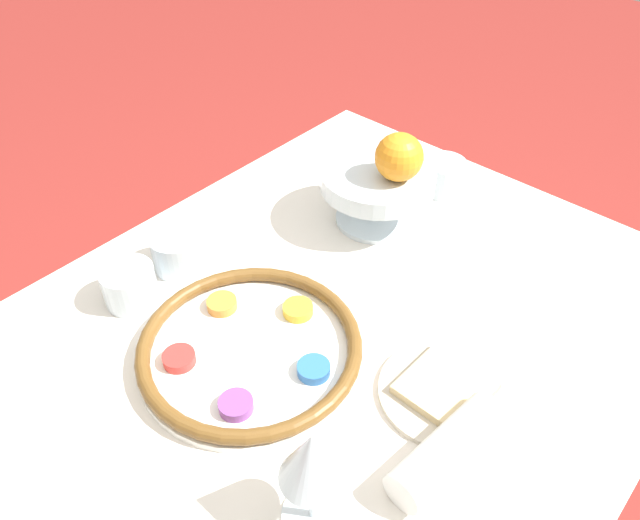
{
  "coord_description": "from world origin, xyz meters",
  "views": [
    {
      "loc": [
        -0.4,
        -0.38,
        1.37
      ],
      "look_at": [
        0.12,
        0.08,
        0.77
      ],
      "focal_mm": 35.0,
      "sensor_mm": 36.0,
      "label": 1
    }
  ],
  "objects_px": {
    "fruit_stand": "(377,184)",
    "wine_glass": "(312,461)",
    "napkin_roll": "(447,451)",
    "cup_mid": "(443,176)",
    "cup_far": "(130,285)",
    "orange_fruit": "(399,157)",
    "bread_plate": "(445,391)",
    "seder_plate": "(250,348)",
    "cup_near": "(179,250)"
  },
  "relations": [
    {
      "from": "wine_glass",
      "to": "cup_far",
      "type": "xyz_separation_m",
      "value": [
        0.07,
        0.42,
        -0.08
      ]
    },
    {
      "from": "seder_plate",
      "to": "wine_glass",
      "type": "height_order",
      "value": "wine_glass"
    },
    {
      "from": "cup_near",
      "to": "cup_mid",
      "type": "height_order",
      "value": "same"
    },
    {
      "from": "fruit_stand",
      "to": "cup_mid",
      "type": "xyz_separation_m",
      "value": [
        0.15,
        -0.03,
        -0.04
      ]
    },
    {
      "from": "orange_fruit",
      "to": "napkin_roll",
      "type": "height_order",
      "value": "orange_fruit"
    },
    {
      "from": "orange_fruit",
      "to": "bread_plate",
      "type": "bearing_deg",
      "value": -132.19
    },
    {
      "from": "fruit_stand",
      "to": "wine_glass",
      "type": "bearing_deg",
      "value": -149.17
    },
    {
      "from": "wine_glass",
      "to": "cup_far",
      "type": "distance_m",
      "value": 0.43
    },
    {
      "from": "seder_plate",
      "to": "napkin_roll",
      "type": "relative_size",
      "value": 1.84
    },
    {
      "from": "fruit_stand",
      "to": "cup_near",
      "type": "xyz_separation_m",
      "value": [
        -0.29,
        0.15,
        -0.04
      ]
    },
    {
      "from": "orange_fruit",
      "to": "napkin_roll",
      "type": "distance_m",
      "value": 0.45
    },
    {
      "from": "wine_glass",
      "to": "napkin_roll",
      "type": "height_order",
      "value": "wine_glass"
    },
    {
      "from": "seder_plate",
      "to": "cup_mid",
      "type": "relative_size",
      "value": 3.86
    },
    {
      "from": "wine_glass",
      "to": "bread_plate",
      "type": "relative_size",
      "value": 0.9
    },
    {
      "from": "wine_glass",
      "to": "fruit_stand",
      "type": "distance_m",
      "value": 0.53
    },
    {
      "from": "orange_fruit",
      "to": "bread_plate",
      "type": "xyz_separation_m",
      "value": [
        -0.23,
        -0.25,
        -0.13
      ]
    },
    {
      "from": "bread_plate",
      "to": "cup_mid",
      "type": "bearing_deg",
      "value": 33.89
    },
    {
      "from": "seder_plate",
      "to": "cup_mid",
      "type": "height_order",
      "value": "cup_mid"
    },
    {
      "from": "napkin_roll",
      "to": "cup_near",
      "type": "relative_size",
      "value": 2.1
    },
    {
      "from": "fruit_stand",
      "to": "cup_mid",
      "type": "distance_m",
      "value": 0.16
    },
    {
      "from": "fruit_stand",
      "to": "cup_near",
      "type": "bearing_deg",
      "value": 151.95
    },
    {
      "from": "seder_plate",
      "to": "orange_fruit",
      "type": "height_order",
      "value": "orange_fruit"
    },
    {
      "from": "orange_fruit",
      "to": "napkin_roll",
      "type": "relative_size",
      "value": 0.47
    },
    {
      "from": "cup_mid",
      "to": "cup_far",
      "type": "relative_size",
      "value": 1.0
    },
    {
      "from": "bread_plate",
      "to": "napkin_roll",
      "type": "height_order",
      "value": "napkin_roll"
    },
    {
      "from": "seder_plate",
      "to": "cup_near",
      "type": "bearing_deg",
      "value": 75.59
    },
    {
      "from": "seder_plate",
      "to": "cup_near",
      "type": "xyz_separation_m",
      "value": [
        0.06,
        0.21,
        0.01
      ]
    },
    {
      "from": "wine_glass",
      "to": "cup_near",
      "type": "relative_size",
      "value": 1.95
    },
    {
      "from": "fruit_stand",
      "to": "bread_plate",
      "type": "xyz_separation_m",
      "value": [
        -0.23,
        -0.29,
        -0.07
      ]
    },
    {
      "from": "napkin_roll",
      "to": "cup_near",
      "type": "xyz_separation_m",
      "value": [
        0.02,
        0.5,
        0.0
      ]
    },
    {
      "from": "napkin_roll",
      "to": "cup_near",
      "type": "height_order",
      "value": "cup_near"
    },
    {
      "from": "cup_mid",
      "to": "napkin_roll",
      "type": "bearing_deg",
      "value": -146.25
    },
    {
      "from": "bread_plate",
      "to": "fruit_stand",
      "type": "bearing_deg",
      "value": 51.88
    },
    {
      "from": "bread_plate",
      "to": "wine_glass",
      "type": "bearing_deg",
      "value": 175.71
    },
    {
      "from": "napkin_roll",
      "to": "cup_far",
      "type": "xyz_separation_m",
      "value": [
        -0.08,
        0.49,
        0.0
      ]
    },
    {
      "from": "orange_fruit",
      "to": "cup_mid",
      "type": "xyz_separation_m",
      "value": [
        0.15,
        0.0,
        -0.11
      ]
    },
    {
      "from": "cup_near",
      "to": "seder_plate",
      "type": "bearing_deg",
      "value": -104.41
    },
    {
      "from": "bread_plate",
      "to": "cup_near",
      "type": "distance_m",
      "value": 0.45
    },
    {
      "from": "fruit_stand",
      "to": "bread_plate",
      "type": "height_order",
      "value": "fruit_stand"
    },
    {
      "from": "wine_glass",
      "to": "cup_far",
      "type": "bearing_deg",
      "value": 80.85
    },
    {
      "from": "orange_fruit",
      "to": "cup_far",
      "type": "height_order",
      "value": "orange_fruit"
    },
    {
      "from": "orange_fruit",
      "to": "cup_mid",
      "type": "bearing_deg",
      "value": 0.44
    },
    {
      "from": "wine_glass",
      "to": "napkin_roll",
      "type": "bearing_deg",
      "value": -25.39
    },
    {
      "from": "fruit_stand",
      "to": "cup_mid",
      "type": "height_order",
      "value": "fruit_stand"
    },
    {
      "from": "orange_fruit",
      "to": "wine_glass",
      "type": "bearing_deg",
      "value": -152.71
    },
    {
      "from": "seder_plate",
      "to": "wine_glass",
      "type": "xyz_separation_m",
      "value": [
        -0.11,
        -0.21,
        0.09
      ]
    },
    {
      "from": "cup_mid",
      "to": "cup_far",
      "type": "bearing_deg",
      "value": 161.58
    },
    {
      "from": "wine_glass",
      "to": "orange_fruit",
      "type": "height_order",
      "value": "orange_fruit"
    },
    {
      "from": "bread_plate",
      "to": "cup_near",
      "type": "bearing_deg",
      "value": 98.2
    },
    {
      "from": "fruit_stand",
      "to": "napkin_roll",
      "type": "height_order",
      "value": "fruit_stand"
    }
  ]
}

